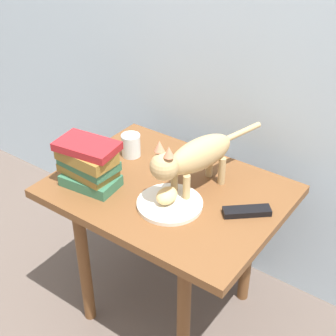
{
  "coord_description": "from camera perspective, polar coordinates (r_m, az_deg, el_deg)",
  "views": [
    {
      "loc": [
        0.79,
        -1.1,
        1.55
      ],
      "look_at": [
        0.0,
        0.0,
        0.66
      ],
      "focal_mm": 52.72,
      "sensor_mm": 36.0,
      "label": 1
    }
  ],
  "objects": [
    {
      "name": "back_panel",
      "position": [
        1.76,
        8.24,
        18.14
      ],
      "size": [
        4.0,
        0.04,
        2.2
      ],
      "primitive_type": "cube",
      "color": "silver",
      "rests_on": "ground"
    },
    {
      "name": "tv_remote",
      "position": [
        1.57,
        9.1,
        -4.97
      ],
      "size": [
        0.14,
        0.13,
        0.02
      ],
      "primitive_type": "cube",
      "rotation": [
        0.0,
        0.0,
        0.72
      ],
      "color": "black",
      "rests_on": "side_table"
    },
    {
      "name": "cat",
      "position": [
        1.58,
        2.97,
        1.27
      ],
      "size": [
        0.16,
        0.47,
        0.23
      ],
      "color": "tan",
      "rests_on": "side_table"
    },
    {
      "name": "bread_roll",
      "position": [
        1.56,
        -0.14,
        -3.21
      ],
      "size": [
        0.06,
        0.08,
        0.05
      ],
      "primitive_type": "ellipsoid",
      "rotation": [
        0.0,
        0.0,
        1.53
      ],
      "color": "#E0BC7A",
      "rests_on": "plate"
    },
    {
      "name": "plate",
      "position": [
        1.58,
        0.21,
        -4.16
      ],
      "size": [
        0.21,
        0.21,
        0.01
      ],
      "primitive_type": "cylinder",
      "color": "silver",
      "rests_on": "side_table"
    },
    {
      "name": "ground_plane",
      "position": [
        2.06,
        0.0,
        -15.61
      ],
      "size": [
        6.0,
        6.0,
        0.0
      ],
      "primitive_type": "plane",
      "color": "brown"
    },
    {
      "name": "book_stack",
      "position": [
        1.66,
        -9.21,
        0.51
      ],
      "size": [
        0.22,
        0.15,
        0.17
      ],
      "color": "#336B4C",
      "rests_on": "side_table"
    },
    {
      "name": "side_table",
      "position": [
        1.72,
        0.0,
        -4.62
      ],
      "size": [
        0.77,
        0.58,
        0.58
      ],
      "color": "brown",
      "rests_on": "ground"
    },
    {
      "name": "candle_jar",
      "position": [
        1.83,
        -4.29,
        2.51
      ],
      "size": [
        0.07,
        0.07,
        0.08
      ],
      "color": "silver",
      "rests_on": "side_table"
    }
  ]
}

